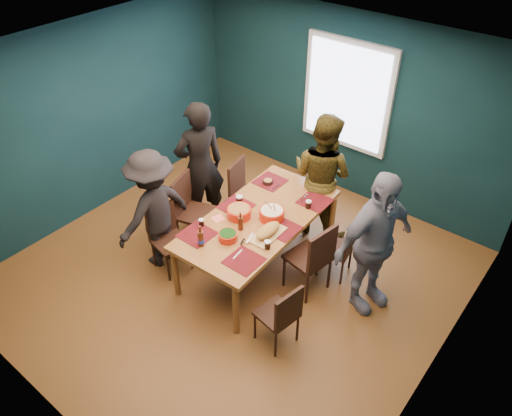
{
  "coord_description": "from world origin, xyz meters",
  "views": [
    {
      "loc": [
        3.05,
        -3.37,
        4.49
      ],
      "look_at": [
        0.16,
        0.24,
        0.97
      ],
      "focal_mm": 35.0,
      "sensor_mm": 36.0,
      "label": 1
    }
  ],
  "objects_px": {
    "chair_right_mid": "(314,255)",
    "chair_right_far": "(342,245)",
    "dining_table": "(258,222)",
    "person_right": "(374,244)",
    "person_far_left": "(200,166)",
    "chair_right_near": "(282,313)",
    "person_near_left": "(154,210)",
    "cutting_board": "(268,231)",
    "chair_left_mid": "(190,206)",
    "bowl_salad": "(239,212)",
    "bowl_herbs": "(228,236)",
    "person_back": "(322,176)",
    "chair_left_near": "(166,233)",
    "chair_left_far": "(243,188)",
    "bowl_dumpling": "(272,214)"
  },
  "relations": [
    {
      "from": "chair_left_mid",
      "to": "person_near_left",
      "type": "relative_size",
      "value": 0.63
    },
    {
      "from": "person_right",
      "to": "cutting_board",
      "type": "bearing_deg",
      "value": 136.04
    },
    {
      "from": "chair_left_near",
      "to": "person_far_left",
      "type": "height_order",
      "value": "person_far_left"
    },
    {
      "from": "person_far_left",
      "to": "person_back",
      "type": "relative_size",
      "value": 1.05
    },
    {
      "from": "chair_left_far",
      "to": "person_near_left",
      "type": "distance_m",
      "value": 1.37
    },
    {
      "from": "person_far_left",
      "to": "bowl_dumpling",
      "type": "relative_size",
      "value": 6.16
    },
    {
      "from": "chair_left_near",
      "to": "dining_table",
      "type": "bearing_deg",
      "value": 47.08
    },
    {
      "from": "person_right",
      "to": "bowl_salad",
      "type": "xyz_separation_m",
      "value": [
        -1.54,
        -0.45,
        -0.03
      ]
    },
    {
      "from": "chair_right_far",
      "to": "chair_right_near",
      "type": "xyz_separation_m",
      "value": [
        0.07,
        -1.32,
        0.01
      ]
    },
    {
      "from": "chair_left_near",
      "to": "chair_left_far",
      "type": "bearing_deg",
      "value": 94.05
    },
    {
      "from": "chair_left_near",
      "to": "bowl_dumpling",
      "type": "xyz_separation_m",
      "value": [
        1.06,
        0.75,
        0.36
      ]
    },
    {
      "from": "chair_right_mid",
      "to": "chair_right_far",
      "type": "bearing_deg",
      "value": 86.28
    },
    {
      "from": "chair_right_far",
      "to": "cutting_board",
      "type": "relative_size",
      "value": 1.43
    },
    {
      "from": "chair_right_near",
      "to": "person_near_left",
      "type": "distance_m",
      "value": 2.06
    },
    {
      "from": "person_far_left",
      "to": "person_near_left",
      "type": "bearing_deg",
      "value": 30.31
    },
    {
      "from": "bowl_salad",
      "to": "bowl_herbs",
      "type": "distance_m",
      "value": 0.43
    },
    {
      "from": "chair_left_near",
      "to": "bowl_salad",
      "type": "distance_m",
      "value": 0.98
    },
    {
      "from": "chair_left_mid",
      "to": "chair_right_far",
      "type": "distance_m",
      "value": 2.02
    },
    {
      "from": "chair_right_mid",
      "to": "person_right",
      "type": "xyz_separation_m",
      "value": [
        0.58,
        0.25,
        0.33
      ]
    },
    {
      "from": "chair_right_mid",
      "to": "chair_left_near",
      "type": "bearing_deg",
      "value": -146.32
    },
    {
      "from": "dining_table",
      "to": "chair_left_far",
      "type": "bearing_deg",
      "value": 138.26
    },
    {
      "from": "dining_table",
      "to": "chair_right_far",
      "type": "height_order",
      "value": "chair_right_far"
    },
    {
      "from": "chair_left_near",
      "to": "person_near_left",
      "type": "bearing_deg",
      "value": -165.65
    },
    {
      "from": "dining_table",
      "to": "person_back",
      "type": "bearing_deg",
      "value": 79.79
    },
    {
      "from": "cutting_board",
      "to": "chair_right_near",
      "type": "bearing_deg",
      "value": -43.72
    },
    {
      "from": "chair_right_far",
      "to": "bowl_salad",
      "type": "height_order",
      "value": "bowl_salad"
    },
    {
      "from": "dining_table",
      "to": "chair_left_mid",
      "type": "relative_size",
      "value": 2.15
    },
    {
      "from": "chair_right_mid",
      "to": "cutting_board",
      "type": "height_order",
      "value": "chair_right_mid"
    },
    {
      "from": "chair_right_mid",
      "to": "person_far_left",
      "type": "relative_size",
      "value": 0.53
    },
    {
      "from": "chair_right_far",
      "to": "chair_right_near",
      "type": "relative_size",
      "value": 0.98
    },
    {
      "from": "dining_table",
      "to": "cutting_board",
      "type": "xyz_separation_m",
      "value": [
        0.29,
        -0.19,
        0.13
      ]
    },
    {
      "from": "dining_table",
      "to": "chair_right_mid",
      "type": "xyz_separation_m",
      "value": [
        0.76,
        0.07,
        -0.15
      ]
    },
    {
      "from": "chair_right_far",
      "to": "person_right",
      "type": "height_order",
      "value": "person_right"
    },
    {
      "from": "bowl_salad",
      "to": "person_back",
      "type": "bearing_deg",
      "value": 74.51
    },
    {
      "from": "dining_table",
      "to": "person_right",
      "type": "relative_size",
      "value": 1.19
    },
    {
      "from": "bowl_salad",
      "to": "person_right",
      "type": "bearing_deg",
      "value": 16.4
    },
    {
      "from": "chair_left_far",
      "to": "person_far_left",
      "type": "distance_m",
      "value": 0.68
    },
    {
      "from": "chair_left_mid",
      "to": "chair_right_mid",
      "type": "relative_size",
      "value": 1.01
    },
    {
      "from": "chair_left_near",
      "to": "chair_right_far",
      "type": "bearing_deg",
      "value": 44.89
    },
    {
      "from": "chair_right_near",
      "to": "person_far_left",
      "type": "distance_m",
      "value": 2.42
    },
    {
      "from": "chair_left_far",
      "to": "bowl_herbs",
      "type": "xyz_separation_m",
      "value": [
        0.74,
        -1.16,
        0.3
      ]
    },
    {
      "from": "chair_left_far",
      "to": "chair_left_mid",
      "type": "height_order",
      "value": "chair_left_mid"
    },
    {
      "from": "person_right",
      "to": "person_near_left",
      "type": "relative_size",
      "value": 1.13
    },
    {
      "from": "chair_left_far",
      "to": "bowl_salad",
      "type": "xyz_separation_m",
      "value": [
        0.57,
        -0.76,
        0.32
      ]
    },
    {
      "from": "chair_left_near",
      "to": "chair_right_near",
      "type": "xyz_separation_m",
      "value": [
        1.87,
        -0.12,
        -0.02
      ]
    },
    {
      "from": "dining_table",
      "to": "person_near_left",
      "type": "distance_m",
      "value": 1.29
    },
    {
      "from": "person_back",
      "to": "bowl_dumpling",
      "type": "xyz_separation_m",
      "value": [
        -0.03,
        -1.05,
        -0.01
      ]
    },
    {
      "from": "person_right",
      "to": "chair_right_mid",
      "type": "bearing_deg",
      "value": 133.13
    },
    {
      "from": "person_far_left",
      "to": "chair_left_near",
      "type": "bearing_deg",
      "value": 40.39
    },
    {
      "from": "chair_right_near",
      "to": "bowl_dumpling",
      "type": "height_order",
      "value": "bowl_dumpling"
    }
  ]
}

